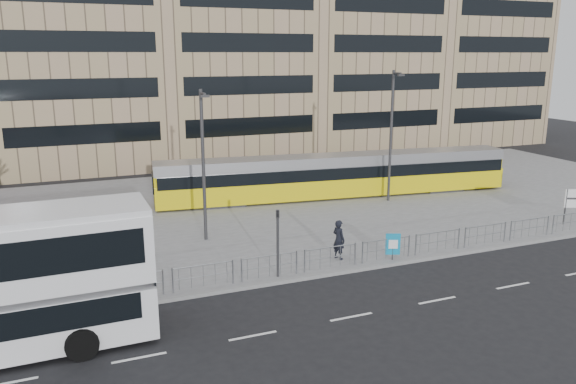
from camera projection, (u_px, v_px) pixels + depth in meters
name	position (u px, v px, depth m)	size (l,w,h in m)	color
ground	(348.00, 273.00, 25.97)	(120.00, 120.00, 0.00)	black
plaza	(262.00, 208.00, 36.75)	(64.00, 24.00, 0.15)	slate
kerb	(348.00, 271.00, 26.00)	(64.00, 0.25, 0.17)	gray
building_row	(199.00, 21.00, 54.29)	(70.40, 18.40, 31.20)	maroon
pedestrian_barrier	(381.00, 244.00, 26.91)	(32.07, 0.07, 1.10)	gray
road_markings	(417.00, 304.00, 22.73)	(62.00, 0.12, 0.01)	white
tram	(337.00, 175.00, 39.08)	(25.10, 5.28, 2.95)	#D8C30B
ad_panel	(393.00, 245.00, 27.06)	(0.67, 0.32, 1.33)	#2D2D30
pedestrian	(339.00, 240.00, 27.15)	(0.71, 0.47, 1.96)	black
traffic_light_west	(278.00, 235.00, 24.71)	(0.22, 0.24, 3.10)	#2D2D30
lamp_post_west	(203.00, 160.00, 29.14)	(0.45, 1.04, 7.99)	#2D2D30
lamp_post_east	(392.00, 131.00, 37.08)	(0.45, 1.04, 8.71)	#2D2D30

